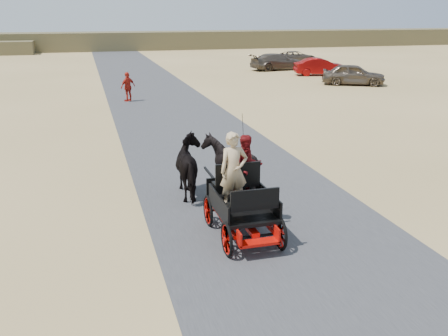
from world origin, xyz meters
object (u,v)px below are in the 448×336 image
object	(u,v)px
pedestrian	(128,87)
car_d	(296,57)
horse_left	(192,167)
horse_right	(229,164)
car_b	(320,67)
car_a	(353,74)
car_c	(278,62)
carriage	(242,221)

from	to	relation	value
pedestrian	car_d	size ratio (longest dim) A/B	0.40
horse_left	horse_right	world-z (taller)	horse_right
car_b	horse_right	bearing A→B (deg)	160.57
pedestrian	car_a	bearing A→B (deg)	155.57
car_c	pedestrian	bearing A→B (deg)	125.00
horse_right	car_d	size ratio (longest dim) A/B	0.39
horse_right	pedestrian	size ratio (longest dim) A/B	0.98
car_a	car_b	world-z (taller)	car_a
horse_right	car_b	xyz separation A→B (m)	(15.13, 25.03, -0.14)
carriage	car_b	world-z (taller)	car_b
car_b	car_c	size ratio (longest dim) A/B	0.84
horse_right	car_a	size ratio (longest dim) A/B	0.38
horse_left	car_c	distance (m)	32.97
car_b	car_c	bearing A→B (deg)	34.29
carriage	horse_right	bearing A→B (deg)	79.61
car_a	car_c	world-z (taller)	car_a
horse_right	pedestrian	xyz separation A→B (m)	(-1.44, 16.52, 0.01)
carriage	car_d	xyz separation A→B (m)	(17.95, 38.28, 0.24)
carriage	car_a	distance (m)	27.03
carriage	car_c	size ratio (longest dim) A/B	0.47
horse_left	car_c	xyz separation A→B (m)	(14.27, 29.72, -0.11)
car_b	car_d	distance (m)	10.51
car_a	car_d	world-z (taller)	car_a
horse_right	car_b	size ratio (longest dim) A/B	0.40
horse_left	car_a	world-z (taller)	horse_left
horse_left	horse_right	xyz separation A→B (m)	(1.10, 0.00, 0.00)
carriage	horse_right	xyz separation A→B (m)	(0.55, 3.00, 0.49)
horse_left	horse_right	distance (m)	1.10
pedestrian	horse_right	bearing A→B (deg)	61.28
pedestrian	car_c	xyz separation A→B (m)	(14.61, 13.20, -0.12)
car_a	carriage	bearing A→B (deg)	172.51
carriage	car_a	world-z (taller)	car_a
car_a	car_b	distance (m)	5.85
pedestrian	car_b	bearing A→B (deg)	173.50
car_a	pedestrian	bearing A→B (deg)	126.62
horse_right	car_a	distance (m)	24.29
horse_left	car_b	distance (m)	29.83
pedestrian	car_a	world-z (taller)	pedestrian
horse_left	pedestrian	xyz separation A→B (m)	(-0.34, 16.52, 0.02)
carriage	car_c	xyz separation A→B (m)	(13.72, 32.72, 0.38)
car_b	car_d	world-z (taller)	car_b
carriage	car_d	bearing A→B (deg)	64.87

